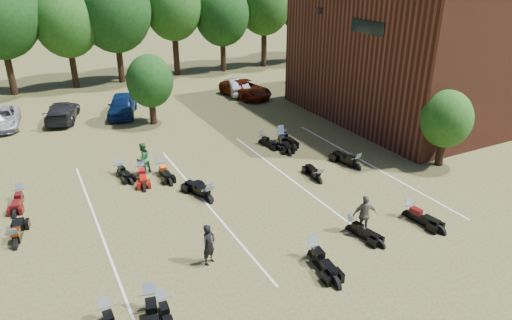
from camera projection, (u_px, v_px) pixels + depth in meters
ground at (291, 216)px, 20.88m from camera, size 160.00×160.00×0.00m
car_2 at (1, 118)px, 31.62m from camera, size 2.51×4.88×1.32m
car_3 at (62, 111)px, 32.97m from camera, size 3.09×5.09×1.38m
car_4 at (122, 105)px, 34.12m from camera, size 3.24×5.00×1.58m
car_5 at (236, 86)px, 39.60m from camera, size 2.33×4.48×1.41m
car_6 at (245, 89)px, 38.62m from camera, size 3.36×5.53×1.43m
car_7 at (302, 79)px, 41.99m from camera, size 2.60×4.75×1.31m
person_black at (209, 244)px, 17.35m from camera, size 0.74×0.65×1.69m
person_green at (143, 158)px, 24.70m from camera, size 1.09×1.01×1.79m
person_grey at (365, 215)px, 19.28m from camera, size 1.14×0.75×1.80m
motorcycle_0 at (152, 310)px, 15.31m from camera, size 1.28×2.64×1.41m
motorcycle_2 at (163, 312)px, 15.24m from camera, size 0.80×2.07×1.13m
motorcycle_3 at (313, 258)px, 17.96m from camera, size 1.04×2.50×1.35m
motorcycle_4 at (351, 231)px, 19.75m from camera, size 1.07×2.16×1.16m
motorcycle_5 at (408, 217)px, 20.85m from camera, size 1.02×2.35×1.27m
motorcycle_8 at (17, 246)px, 18.70m from camera, size 1.11×2.38×1.28m
motorcycle_9 at (209, 201)px, 22.17m from camera, size 0.83×2.31×1.27m
motorcycle_11 at (208, 200)px, 22.33m from camera, size 1.50×2.47×1.32m
motorcycle_12 at (319, 182)px, 24.07m from camera, size 0.96×2.18×1.17m
motorcycle_13 at (356, 169)px, 25.64m from camera, size 1.17×2.53×1.36m
motorcycle_14 at (22, 200)px, 22.26m from camera, size 1.12×2.26×1.21m
motorcycle_15 at (142, 176)px, 24.71m from camera, size 1.13×2.37×1.27m
motorcycle_16 at (120, 174)px, 25.02m from camera, size 1.00×2.17×1.16m
motorcycle_17 at (162, 173)px, 25.11m from camera, size 0.71×2.18×1.21m
motorcycle_18 at (262, 144)px, 29.10m from camera, size 1.19×2.18×1.16m
motorcycle_19 at (281, 144)px, 29.03m from camera, size 1.38×2.56×1.36m
motorcycle_20 at (281, 140)px, 29.67m from camera, size 0.94×2.47×1.35m
brick_building at (475, 36)px, 35.29m from camera, size 25.40×15.20×10.70m
tree_line at (117, 13)px, 41.45m from camera, size 56.00×6.00×9.79m
young_tree_near_building at (446, 119)px, 25.01m from camera, size 2.80×2.80×4.16m
young_tree_midfield at (150, 81)px, 31.37m from camera, size 3.20×3.20×4.70m
parking_lines at (206, 203)px, 22.05m from camera, size 20.10×14.00×0.01m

